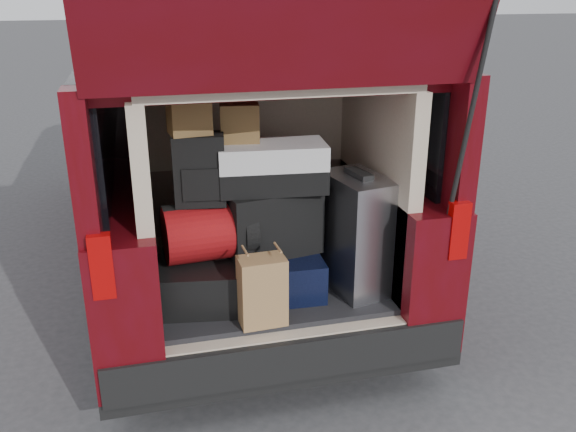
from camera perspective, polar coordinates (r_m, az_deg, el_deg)
name	(u,v)px	position (r m, az deg, el deg)	size (l,w,h in m)	color
ground	(277,386)	(3.66, -1.00, -15.59)	(80.00, 80.00, 0.00)	#343436
minivan	(224,152)	(4.93, -5.99, 5.94)	(1.90, 5.35, 2.77)	black
load_floor	(267,320)	(3.73, -2.00, -9.74)	(1.24, 1.05, 0.55)	black
black_hardshell	(200,276)	(3.41, -8.20, -5.61)	(0.42, 0.58, 0.23)	black
navy_hardshell	(281,270)	(3.46, -0.69, -5.08)	(0.42, 0.51, 0.22)	black
silver_roller	(356,233)	(3.40, 6.40, -1.62)	(0.27, 0.44, 0.66)	white
kraft_bag	(262,291)	(3.09, -2.43, -7.02)	(0.23, 0.15, 0.36)	olive
red_duffel	(209,232)	(3.28, -7.40, -1.45)	(0.47, 0.31, 0.31)	#980E0D
black_soft_case	(271,220)	(3.36, -1.60, -0.39)	(0.51, 0.30, 0.36)	black
backpack	(199,170)	(3.18, -8.29, 4.30)	(0.26, 0.16, 0.37)	black
twotone_duffel	(272,167)	(3.25, -1.52, 4.64)	(0.57, 0.29, 0.26)	silver
grocery_sack_lower	(189,116)	(3.13, -9.26, 9.25)	(0.20, 0.17, 0.18)	brown
grocery_sack_upper	(239,122)	(3.25, -4.57, 8.74)	(0.20, 0.17, 0.20)	brown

